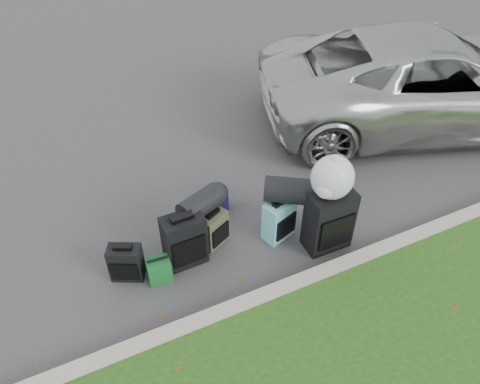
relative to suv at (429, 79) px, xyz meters
name	(u,v)px	position (x,y,z in m)	size (l,w,h in m)	color
ground	(254,232)	(-3.69, -1.18, -0.74)	(120.00, 120.00, 0.00)	#383535
curb	(294,286)	(-3.69, -2.18, -0.67)	(120.00, 0.18, 0.15)	#9E937F
suv	(429,79)	(0.00, 0.00, 0.00)	(2.46, 5.34, 1.48)	#B7B7B2
suitcase_small_black	(126,263)	(-5.30, -1.19, -0.51)	(0.37, 0.20, 0.46)	black
suitcase_large_black_left	(184,240)	(-4.62, -1.25, -0.40)	(0.47, 0.28, 0.68)	black
suitcase_olive	(213,229)	(-4.21, -1.12, -0.51)	(0.34, 0.21, 0.47)	#363524
suitcase_teal	(279,220)	(-3.44, -1.36, -0.47)	(0.38, 0.23, 0.54)	#569BA2
suitcase_large_black_right	(329,220)	(-2.98, -1.73, -0.34)	(0.54, 0.32, 0.81)	black
tote_green	(159,270)	(-4.98, -1.39, -0.59)	(0.26, 0.21, 0.30)	#156225
tote_navy	(218,201)	(-3.92, -0.58, -0.61)	(0.25, 0.19, 0.26)	navy
duffel_left	(201,204)	(-4.31, -1.04, -0.13)	(0.29, 0.29, 0.53)	black
duffel_right	(289,190)	(-3.33, -1.35, -0.04)	(0.31, 0.31, 0.56)	black
trash_bag	(332,177)	(-3.02, -1.71, 0.31)	(0.49, 0.49, 0.49)	silver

